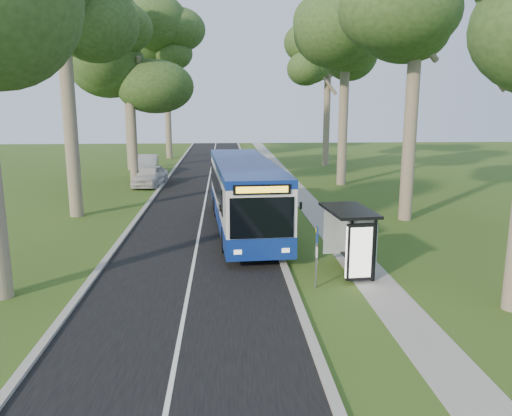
{
  "coord_description": "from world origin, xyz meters",
  "views": [
    {
      "loc": [
        -2.25,
        -19.79,
        6.17
      ],
      "look_at": [
        -0.85,
        1.93,
        1.6
      ],
      "focal_mm": 35.0,
      "sensor_mm": 36.0,
      "label": 1
    }
  ],
  "objects": [
    {
      "name": "tree_west_e",
      "position": [
        -8.5,
        38.0,
        11.26
      ],
      "size": [
        5.2,
        5.2,
        15.21
      ],
      "color": "#7A6B56",
      "rests_on": "ground"
    },
    {
      "name": "bus",
      "position": [
        -1.29,
        4.49,
        1.77
      ],
      "size": [
        3.51,
        13.02,
        3.41
      ],
      "rotation": [
        0.0,
        0.0,
        0.06
      ],
      "color": "white",
      "rests_on": "ground"
    },
    {
      "name": "tree_east_d",
      "position": [
        8.0,
        30.0,
        10.21
      ],
      "size": [
        5.2,
        5.2,
        13.77
      ],
      "color": "#7A6B56",
      "rests_on": "ground"
    },
    {
      "name": "kerb_west",
      "position": [
        -7.0,
        10.0,
        0.06
      ],
      "size": [
        0.25,
        100.0,
        0.12
      ],
      "primitive_type": "cube",
      "color": "#9E9B93",
      "rests_on": "ground"
    },
    {
      "name": "litter_bin",
      "position": [
        0.76,
        2.33,
        0.43
      ],
      "size": [
        0.48,
        0.48,
        0.85
      ],
      "rotation": [
        0.0,
        0.0,
        -0.12
      ],
      "color": "black",
      "rests_on": "ground"
    },
    {
      "name": "bus_shelter",
      "position": [
        2.42,
        -2.64,
        1.69
      ],
      "size": [
        1.75,
        2.92,
        2.4
      ],
      "rotation": [
        0.0,
        0.0,
        0.09
      ],
      "color": "black",
      "rests_on": "ground"
    },
    {
      "name": "bus_stop_sign",
      "position": [
        0.81,
        -3.86,
        1.4
      ],
      "size": [
        0.08,
        0.31,
        2.21
      ],
      "rotation": [
        0.0,
        0.0,
        -0.06
      ],
      "color": "gray",
      "rests_on": "ground"
    },
    {
      "name": "car_silver",
      "position": [
        -9.07,
        24.85,
        0.85
      ],
      "size": [
        2.19,
        5.28,
        1.7
      ],
      "primitive_type": "imported",
      "rotation": [
        0.0,
        0.0,
        0.08
      ],
      "color": "#9B9EA2",
      "rests_on": "ground"
    },
    {
      "name": "car_white",
      "position": [
        -7.89,
        18.19,
        0.79
      ],
      "size": [
        2.57,
        4.89,
        1.58
      ],
      "primitive_type": "imported",
      "rotation": [
        0.0,
        0.0,
        -0.16
      ],
      "color": "silver",
      "rests_on": "ground"
    },
    {
      "name": "kerb_east",
      "position": [
        0.0,
        10.0,
        0.06
      ],
      "size": [
        0.25,
        100.0,
        0.12
      ],
      "primitive_type": "cube",
      "color": "#9E9B93",
      "rests_on": "ground"
    },
    {
      "name": "tree_west_d",
      "position": [
        -11.0,
        28.0,
        14.26
      ],
      "size": [
        5.2,
        5.2,
        19.32
      ],
      "color": "#7A6B56",
      "rests_on": "ground"
    },
    {
      "name": "tree_east_c",
      "position": [
        6.8,
        18.0,
        11.95
      ],
      "size": [
        5.2,
        5.2,
        16.14
      ],
      "color": "#7A6B56",
      "rests_on": "ground"
    },
    {
      "name": "road",
      "position": [
        -3.5,
        10.0,
        0.01
      ],
      "size": [
        7.0,
        100.0,
        0.02
      ],
      "primitive_type": "cube",
      "color": "black",
      "rests_on": "ground"
    },
    {
      "name": "tree_west_c",
      "position": [
        -9.0,
        18.0,
        9.5
      ],
      "size": [
        5.2,
        5.2,
        12.8
      ],
      "color": "#7A6B56",
      "rests_on": "ground"
    },
    {
      "name": "ground",
      "position": [
        0.0,
        0.0,
        0.0
      ],
      "size": [
        120.0,
        120.0,
        0.0
      ],
      "primitive_type": "plane",
      "color": "#34531A",
      "rests_on": "ground"
    },
    {
      "name": "centre_line",
      "position": [
        -3.5,
        10.0,
        0.02
      ],
      "size": [
        0.12,
        100.0,
        0.0
      ],
      "primitive_type": "cube",
      "color": "white",
      "rests_on": "road"
    },
    {
      "name": "footpath",
      "position": [
        3.0,
        10.0,
        0.01
      ],
      "size": [
        1.5,
        100.0,
        0.02
      ],
      "primitive_type": "cube",
      "color": "gray",
      "rests_on": "ground"
    }
  ]
}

